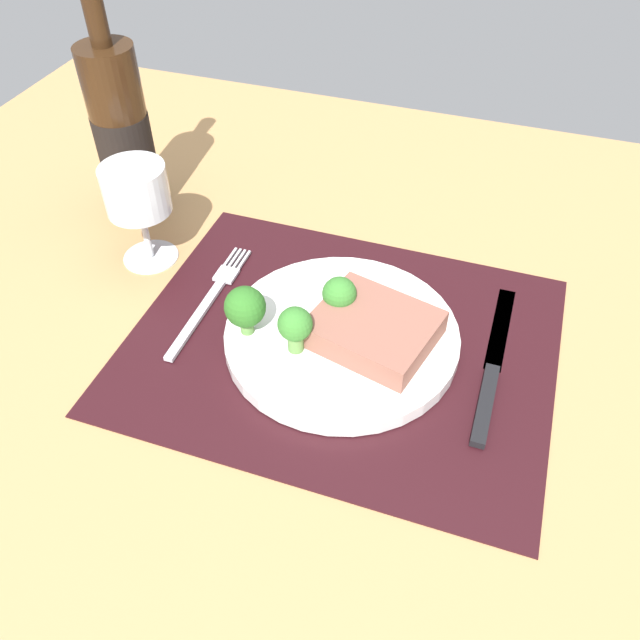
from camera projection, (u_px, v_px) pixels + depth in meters
ground_plane at (341, 353)px, 70.13cm from camera, size 140.00×110.00×3.00cm
placemat at (341, 342)px, 68.98cm from camera, size 44.06×35.63×0.30cm
plate at (342, 336)px, 68.31cm from camera, size 24.56×24.56×1.60cm
steak at (373, 330)px, 65.91cm from camera, size 13.89×12.62×2.78cm
broccoli_front_edge at (339, 295)px, 67.44cm from camera, size 3.61×3.61×4.88cm
broccoli_center at (245, 308)px, 65.38cm from camera, size 4.26×4.26×5.60cm
broccoli_back_left at (295, 326)px, 63.65cm from camera, size 3.51×3.51×5.28cm
fork at (210, 298)px, 73.35cm from camera, size 2.40×19.20×0.50cm
knife at (492, 372)px, 65.41cm from camera, size 1.80×23.00×0.80cm
wine_bottle at (123, 134)px, 79.05cm from camera, size 6.89×6.89×29.58cm
wine_glass at (137, 196)px, 73.33cm from camera, size 7.40×7.40×12.47cm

